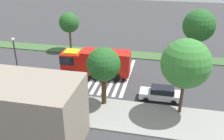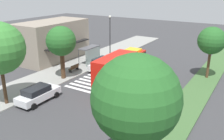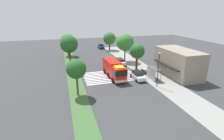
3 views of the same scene
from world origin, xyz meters
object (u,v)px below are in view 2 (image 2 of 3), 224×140
object	(u,v)px
fire_truck	(122,66)
street_lamp	(110,34)
bus_stop_shelter	(91,52)
bench_near_shelter	(74,68)
median_tree_center	(212,41)
sidewalk_tree_center	(61,41)
parked_car_mid	(38,94)
parked_car_east	(102,64)
median_tree_west	(136,99)

from	to	relation	value
fire_truck	street_lamp	xyz separation A→B (m)	(7.38, 6.31, 2.06)
bus_stop_shelter	bench_near_shelter	size ratio (longest dim) A/B	2.19
median_tree_center	street_lamp	bearing A→B (deg)	87.19
sidewalk_tree_center	parked_car_mid	bearing A→B (deg)	-160.16
bus_stop_shelter	parked_car_east	bearing A→B (deg)	-114.24
bench_near_shelter	median_tree_center	world-z (taller)	median_tree_center
parked_car_east	bench_near_shelter	xyz separation A→B (m)	(-2.74, 2.79, -0.30)
sidewalk_tree_center	bus_stop_shelter	bearing A→B (deg)	5.14
parked_car_mid	parked_car_east	bearing A→B (deg)	-0.52
sidewalk_tree_center	median_tree_west	xyz separation A→B (m)	(-10.79, -15.27, 0.71)
bench_near_shelter	median_tree_west	distance (m)	21.43
sidewalk_tree_center	median_tree_center	distance (m)	18.06
bench_near_shelter	median_tree_center	bearing A→B (deg)	-66.54
bench_near_shelter	street_lamp	xyz separation A→B (m)	(7.61, -0.99, 3.49)
fire_truck	bench_near_shelter	distance (m)	7.44
bench_near_shelter	parked_car_east	bearing A→B (deg)	-45.53
parked_car_mid	sidewalk_tree_center	xyz separation A→B (m)	(6.10, 2.20, 3.95)
parked_car_east	bench_near_shelter	world-z (taller)	parked_car_east
sidewalk_tree_center	median_tree_west	world-z (taller)	median_tree_west
street_lamp	parked_car_east	bearing A→B (deg)	-159.75
median_tree_west	street_lamp	bearing A→B (deg)	35.11
parked_car_east	street_lamp	distance (m)	6.10
street_lamp	fire_truck	bearing A→B (deg)	-139.45
fire_truck	parked_car_mid	world-z (taller)	fire_truck
parked_car_mid	parked_car_east	xyz separation A→B (m)	(11.58, 0.00, 0.05)
median_tree_center	bench_near_shelter	bearing A→B (deg)	113.46
bus_stop_shelter	median_tree_west	distance (m)	23.94
parked_car_mid	median_tree_west	distance (m)	14.65
fire_truck	parked_car_east	distance (m)	5.28
parked_car_mid	sidewalk_tree_center	size ratio (longest dim) A/B	0.71
bus_stop_shelter	bench_near_shelter	world-z (taller)	bus_stop_shelter
bench_near_shelter	sidewalk_tree_center	size ratio (longest dim) A/B	0.25
parked_car_east	median_tree_west	xyz separation A→B (m)	(-16.28, -13.07, 4.61)
bench_near_shelter	street_lamp	world-z (taller)	street_lamp
parked_car_east	bench_near_shelter	bearing A→B (deg)	134.43
fire_truck	parked_car_east	world-z (taller)	fire_truck
fire_truck	sidewalk_tree_center	xyz separation A→B (m)	(-2.99, 6.71, 2.78)
parked_car_mid	parked_car_east	distance (m)	11.59
parked_car_mid	bench_near_shelter	world-z (taller)	parked_car_mid
parked_car_mid	median_tree_center	distance (m)	20.84
fire_truck	median_tree_center	xyz separation A→B (m)	(6.65, -8.56, 2.82)
parked_car_mid	median_tree_west	bearing A→B (deg)	-110.26
bus_stop_shelter	sidewalk_tree_center	bearing A→B (deg)	-174.86
street_lamp	median_tree_center	distance (m)	14.91
parked_car_east	median_tree_center	world-z (taller)	median_tree_center
bench_near_shelter	median_tree_west	bearing A→B (deg)	-130.48
bus_stop_shelter	sidewalk_tree_center	world-z (taller)	sidewalk_tree_center
fire_truck	median_tree_west	bearing A→B (deg)	-150.46
fire_truck	parked_car_mid	bearing A→B (deg)	151.28
sidewalk_tree_center	median_tree_center	world-z (taller)	sidewalk_tree_center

